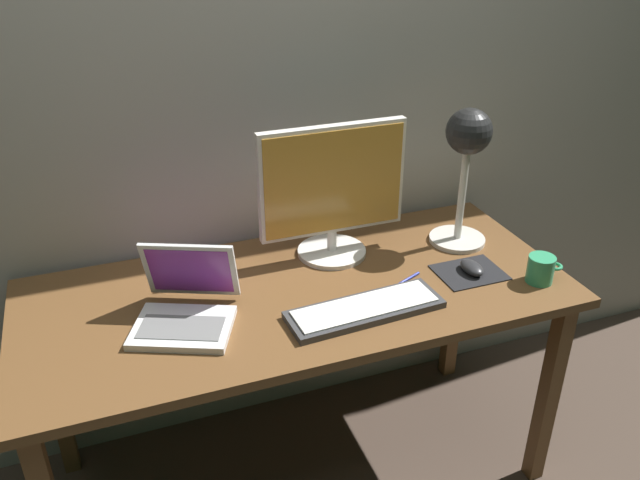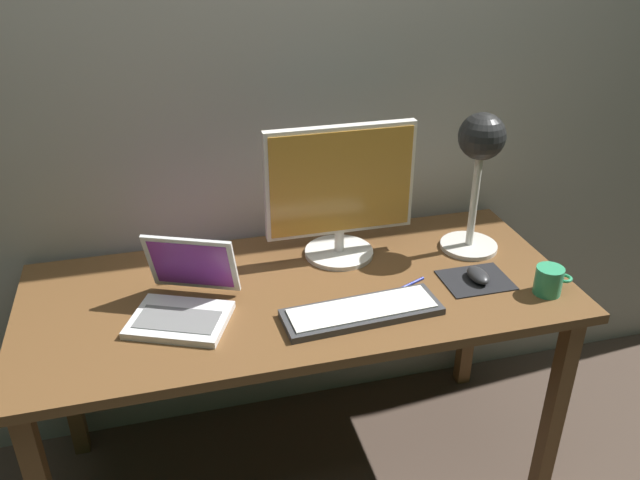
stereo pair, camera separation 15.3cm
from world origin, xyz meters
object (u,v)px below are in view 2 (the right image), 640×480
at_px(mouse, 478,275).
at_px(keyboard_main, 362,311).
at_px(coffee_mug, 549,280).
at_px(desk_lamp, 480,156).
at_px(pen, 407,286).
at_px(laptop, 185,293).
at_px(monitor, 340,190).

bearing_deg(mouse, keyboard_main, -168.20).
distance_m(keyboard_main, coffee_mug, 0.56).
relative_size(keyboard_main, desk_lamp, 0.99).
xyz_separation_m(coffee_mug, pen, (-0.38, 0.13, -0.04)).
bearing_deg(laptop, desk_lamp, 8.17).
bearing_deg(coffee_mug, desk_lamp, 107.96).
bearing_deg(monitor, pen, -59.64).
xyz_separation_m(monitor, coffee_mug, (0.52, -0.37, -0.18)).
bearing_deg(laptop, keyboard_main, -17.37).
xyz_separation_m(laptop, coffee_mug, (1.02, -0.17, -0.02)).
bearing_deg(pen, desk_lamp, 31.30).
distance_m(coffee_mug, pen, 0.41).
bearing_deg(pen, coffee_mug, -19.30).
distance_m(keyboard_main, laptop, 0.49).
distance_m(mouse, coffee_mug, 0.20).
bearing_deg(coffee_mug, mouse, 146.26).
relative_size(monitor, desk_lamp, 1.03).
height_order(coffee_mug, pen, coffee_mug).
distance_m(monitor, laptop, 0.56).
xyz_separation_m(keyboard_main, mouse, (0.39, 0.08, 0.01)).
bearing_deg(laptop, mouse, -4.25).
bearing_deg(coffee_mug, monitor, 144.56).
relative_size(keyboard_main, coffee_mug, 3.91).
relative_size(monitor, keyboard_main, 1.04).
bearing_deg(coffee_mug, keyboard_main, 177.01).
relative_size(desk_lamp, mouse, 4.72).
height_order(keyboard_main, laptop, laptop).
relative_size(laptop, coffee_mug, 2.97).
distance_m(laptop, mouse, 0.86).
distance_m(monitor, desk_lamp, 0.44).
relative_size(mouse, pen, 0.69).
distance_m(laptop, coffee_mug, 1.03).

